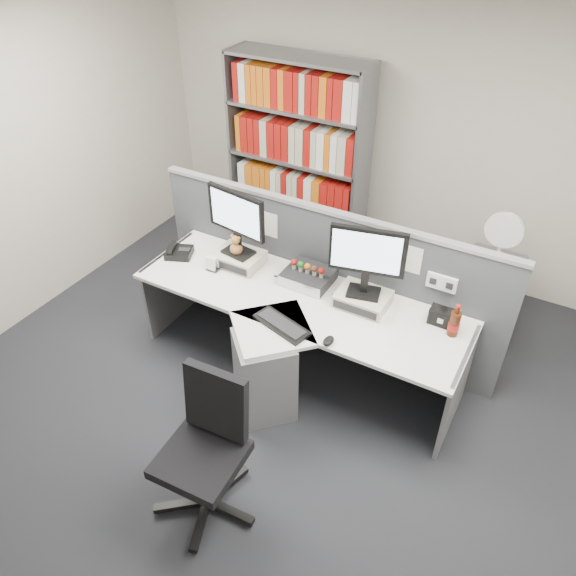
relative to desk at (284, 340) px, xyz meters
The scene contains 21 objects.
ground 0.75m from the desk, 90.00° to the right, with size 5.50×5.50×0.00m, color #27292E.
room_shell 1.46m from the desk, 90.00° to the right, with size 5.04×5.54×2.72m.
partition 0.68m from the desk, 89.59° to the left, with size 3.00×0.08×1.27m.
desk is the anchor object (origin of this frame).
monitor_riser_left 0.81m from the desk, 149.47° to the left, with size 0.38×0.31×0.10m.
monitor_riser_right 0.67m from the desk, 40.14° to the left, with size 0.38×0.31×0.10m.
monitor_left 1.02m from the desk, 149.33° to the left, with size 0.54×0.21×0.55m.
monitor_right 0.91m from the desk, 40.30° to the left, with size 0.54×0.22×0.55m.
desktop_pc 0.54m from the desk, 94.20° to the left, with size 0.37×0.33×0.10m.
figurines 0.59m from the desk, 94.36° to the left, with size 0.29×0.05×0.09m.
keyboard 0.31m from the desk, 68.23° to the right, with size 0.46×0.27×0.03m.
mouse 0.52m from the desk, 16.54° to the right, with size 0.07×0.11×0.04m, color black.
desk_phone 1.21m from the desk, 168.63° to the left, with size 0.27×0.26×0.09m.
desk_calendar 0.87m from the desk, 165.75° to the left, with size 0.10×0.08×0.12m.
plush_toy 0.87m from the desk, 150.92° to the left, with size 0.10×0.10×0.18m.
speaker 1.18m from the desk, 23.83° to the left, with size 0.19×0.10×0.12m, color black.
cola_bottle 1.25m from the desk, 18.52° to the left, with size 0.08×0.08×0.26m.
shelving_unit 2.12m from the desk, 115.96° to the left, with size 1.41×0.40×2.00m.
filing_cabinet 1.85m from the desk, 49.39° to the left, with size 0.45×0.61×0.70m.
desk_fan 1.93m from the desk, 49.38° to the left, with size 0.30×0.18×0.51m.
office_chair 1.12m from the desk, 85.19° to the right, with size 0.64×0.66×1.00m.
Camera 1 is at (1.56, -2.12, 3.32)m, focal length 34.68 mm.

